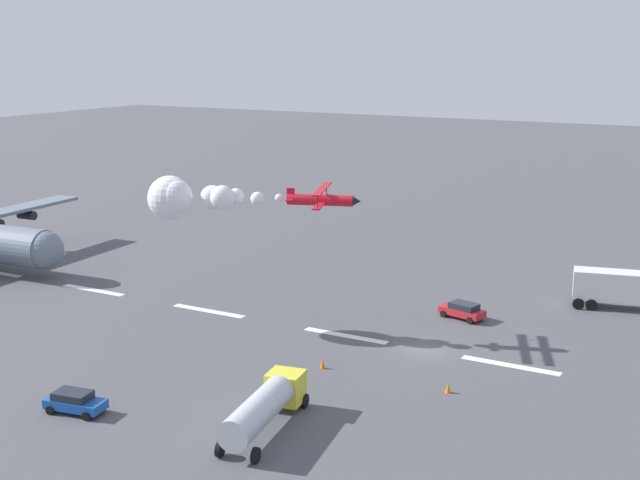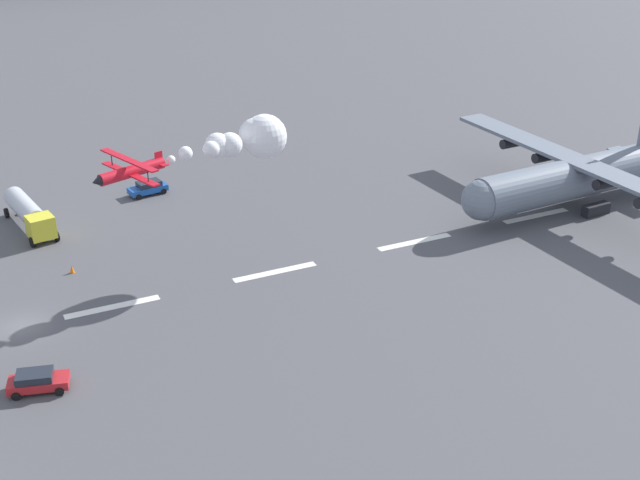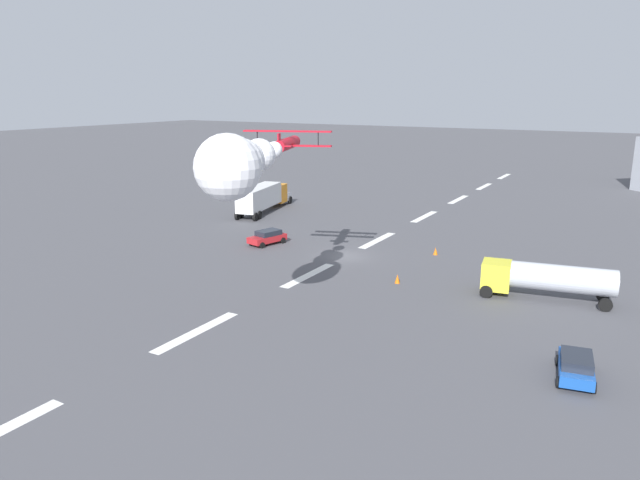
# 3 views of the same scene
# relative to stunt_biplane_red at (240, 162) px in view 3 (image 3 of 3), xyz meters

# --- Properties ---
(ground_plane) EXTENTS (440.00, 440.00, 0.00)m
(ground_plane) POSITION_rel_stunt_biplane_red_xyz_m (-21.26, -3.50, -11.68)
(ground_plane) COLOR #4C4C51
(ground_plane) RESTS_ON ground
(runway_stripe_0) EXTENTS (8.00, 0.90, 0.01)m
(runway_stripe_0) POSITION_rel_stunt_biplane_red_xyz_m (-87.84, -3.50, -11.68)
(runway_stripe_0) COLOR white
(runway_stripe_0) RESTS_ON ground
(runway_stripe_1) EXTENTS (8.00, 0.90, 0.01)m
(runway_stripe_1) POSITION_rel_stunt_biplane_red_xyz_m (-73.04, -3.50, -11.68)
(runway_stripe_1) COLOR white
(runway_stripe_1) RESTS_ON ground
(runway_stripe_2) EXTENTS (8.00, 0.90, 0.01)m
(runway_stripe_2) POSITION_rel_stunt_biplane_red_xyz_m (-58.25, -3.50, -11.68)
(runway_stripe_2) COLOR white
(runway_stripe_2) RESTS_ON ground
(runway_stripe_3) EXTENTS (8.00, 0.90, 0.01)m
(runway_stripe_3) POSITION_rel_stunt_biplane_red_xyz_m (-43.45, -3.50, -11.68)
(runway_stripe_3) COLOR white
(runway_stripe_3) RESTS_ON ground
(runway_stripe_4) EXTENTS (8.00, 0.90, 0.01)m
(runway_stripe_4) POSITION_rel_stunt_biplane_red_xyz_m (-28.66, -3.50, -11.68)
(runway_stripe_4) COLOR white
(runway_stripe_4) RESTS_ON ground
(runway_stripe_5) EXTENTS (8.00, 0.90, 0.01)m
(runway_stripe_5) POSITION_rel_stunt_biplane_red_xyz_m (-13.87, -3.50, -11.68)
(runway_stripe_5) COLOR white
(runway_stripe_5) RESTS_ON ground
(runway_stripe_6) EXTENTS (8.00, 0.90, 0.01)m
(runway_stripe_6) POSITION_rel_stunt_biplane_red_xyz_m (0.93, -3.50, -11.68)
(runway_stripe_6) COLOR white
(runway_stripe_6) RESTS_ON ground
(stunt_biplane_red) EXTENTS (18.50, 9.88, 4.01)m
(stunt_biplane_red) POSITION_rel_stunt_biplane_red_xyz_m (0.00, 0.00, 0.00)
(stunt_biplane_red) COLOR red
(semi_truck_orange) EXTENTS (14.10, 5.79, 3.70)m
(semi_truck_orange) POSITION_rel_stunt_biplane_red_xyz_m (-35.49, -23.63, -9.57)
(semi_truck_orange) COLOR silver
(semi_truck_orange) RESTS_ON ground
(fuel_tanker_truck) EXTENTS (4.25, 10.17, 2.90)m
(fuel_tanker_truck) POSITION_rel_stunt_biplane_red_xyz_m (-17.76, 15.82, -9.93)
(fuel_tanker_truck) COLOR yellow
(fuel_tanker_truck) RESTS_ON ground
(followme_car_yellow) EXTENTS (4.52, 2.85, 1.52)m
(followme_car_yellow) POSITION_rel_stunt_biplane_red_xyz_m (-21.24, -13.07, -10.87)
(followme_car_yellow) COLOR #B21E23
(followme_car_yellow) RESTS_ON ground
(airport_staff_sedan) EXTENTS (4.44, 2.57, 1.52)m
(airport_staff_sedan) POSITION_rel_stunt_biplane_red_xyz_m (-4.64, 19.78, -10.87)
(airport_staff_sedan) COLOR #194CA5
(airport_staff_sedan) RESTS_ON ground
(traffic_cone_near) EXTENTS (0.44, 0.44, 0.75)m
(traffic_cone_near) POSITION_rel_stunt_biplane_red_xyz_m (-26.18, 4.02, -11.31)
(traffic_cone_near) COLOR orange
(traffic_cone_near) RESTS_ON ground
(traffic_cone_far) EXTENTS (0.44, 0.44, 0.75)m
(traffic_cone_far) POSITION_rel_stunt_biplane_red_xyz_m (-15.78, 4.24, -11.31)
(traffic_cone_far) COLOR orange
(traffic_cone_far) RESTS_ON ground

